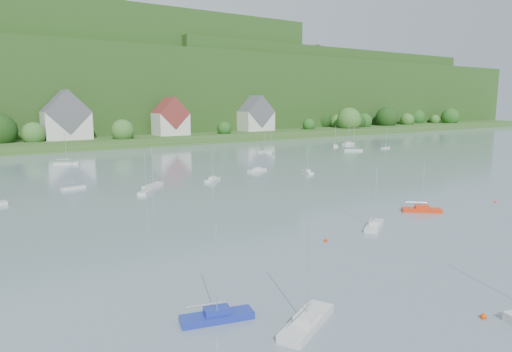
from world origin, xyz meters
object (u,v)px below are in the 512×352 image
Objects in this scene: near_sailboat_3 at (374,225)px; near_sailboat_5 at (422,209)px; near_sailboat_1 at (217,315)px; near_sailboat_0 at (307,321)px.

near_sailboat_3 is 1.05× the size of near_sailboat_5.
near_sailboat_0 is at bearing -28.21° from near_sailboat_1.
near_sailboat_1 is at bearing 166.86° from near_sailboat_3.
near_sailboat_1 is (-5.13, 4.71, -0.04)m from near_sailboat_0.
near_sailboat_0 reaches higher than near_sailboat_1.
near_sailboat_3 is (25.43, 15.92, -0.03)m from near_sailboat_0.
near_sailboat_3 is (30.56, 11.20, 0.01)m from near_sailboat_1.
near_sailboat_1 is 0.98× the size of near_sailboat_5.
near_sailboat_3 is at bearing 34.50° from near_sailboat_1.
near_sailboat_1 is 32.55m from near_sailboat_3.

